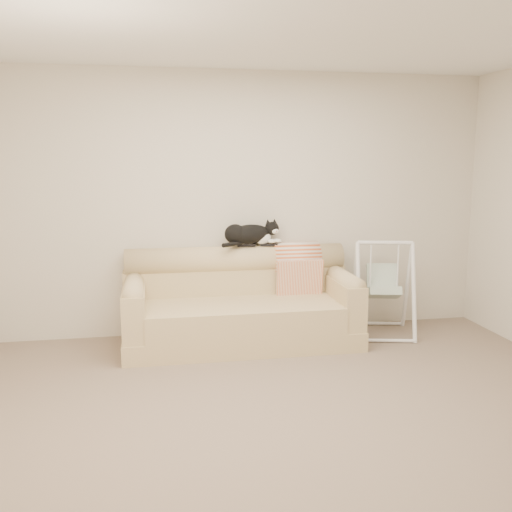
{
  "coord_description": "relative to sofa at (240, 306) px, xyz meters",
  "views": [
    {
      "loc": [
        -0.91,
        -3.63,
        1.76
      ],
      "look_at": [
        -0.0,
        1.27,
        0.9
      ],
      "focal_mm": 40.0,
      "sensor_mm": 36.0,
      "label": 1
    }
  ],
  "objects": [
    {
      "name": "ground_plane",
      "position": [
        0.09,
        -1.62,
        -0.35
      ],
      "size": [
        5.0,
        5.0,
        0.0
      ],
      "primitive_type": "plane",
      "color": "#766454",
      "rests_on": "ground"
    },
    {
      "name": "room_shell",
      "position": [
        0.09,
        -1.62,
        1.18
      ],
      "size": [
        5.04,
        4.04,
        2.6
      ],
      "color": "silver",
      "rests_on": "ground"
    },
    {
      "name": "sofa",
      "position": [
        0.0,
        0.0,
        0.0
      ],
      "size": [
        2.2,
        0.93,
        0.9
      ],
      "color": "tan",
      "rests_on": "ground"
    },
    {
      "name": "remote_a",
      "position": [
        0.1,
        0.23,
        0.56
      ],
      "size": [
        0.18,
        0.07,
        0.03
      ],
      "color": "black",
      "rests_on": "sofa"
    },
    {
      "name": "remote_b",
      "position": [
        0.33,
        0.22,
        0.56
      ],
      "size": [
        0.18,
        0.07,
        0.02
      ],
      "color": "black",
      "rests_on": "sofa"
    },
    {
      "name": "tuxedo_cat",
      "position": [
        0.14,
        0.23,
        0.67
      ],
      "size": [
        0.63,
        0.39,
        0.26
      ],
      "color": "black",
      "rests_on": "sofa"
    },
    {
      "name": "throw_blanket",
      "position": [
        0.61,
        0.23,
        0.37
      ],
      "size": [
        0.46,
        0.38,
        0.58
      ],
      "color": "#D3561F",
      "rests_on": "sofa"
    },
    {
      "name": "baby_swing",
      "position": [
        1.45,
        -0.01,
        0.13
      ],
      "size": [
        0.7,
        0.73,
        0.96
      ],
      "color": "white",
      "rests_on": "ground"
    }
  ]
}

